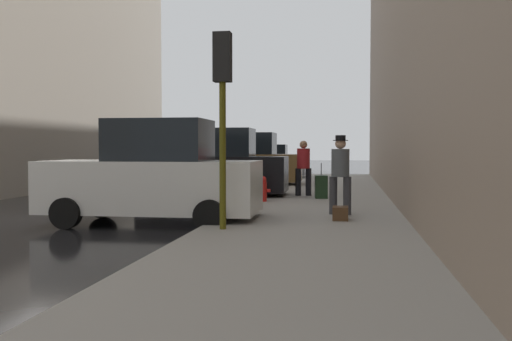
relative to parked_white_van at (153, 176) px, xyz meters
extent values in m
plane|color=black|center=(-2.65, 0.54, -1.03)|extent=(120.00, 120.00, 0.00)
cube|color=gray|center=(3.35, 0.54, -0.96)|extent=(4.00, 40.00, 0.15)
cube|color=silver|center=(-0.05, 0.00, -0.21)|extent=(4.63, 1.90, 1.10)
cube|color=black|center=(0.15, 0.00, 0.77)|extent=(2.09, 1.59, 0.90)
cylinder|color=black|center=(-1.55, 0.90, -0.71)|extent=(0.64, 0.23, 0.64)
cylinder|color=black|center=(-1.53, -0.94, -0.71)|extent=(0.64, 0.23, 0.64)
cylinder|color=black|center=(1.44, 0.94, -0.71)|extent=(0.64, 0.23, 0.64)
cylinder|color=black|center=(1.46, -0.90, -0.71)|extent=(0.64, 0.23, 0.64)
cube|color=black|center=(-0.05, 5.85, -0.21)|extent=(4.65, 1.96, 1.10)
cube|color=black|center=(0.15, 5.85, 0.77)|extent=(2.11, 1.62, 0.90)
cylinder|color=black|center=(-1.56, 6.73, -0.71)|extent=(0.65, 0.24, 0.64)
cylinder|color=black|center=(-1.52, 4.89, -0.71)|extent=(0.65, 0.24, 0.64)
cylinder|color=black|center=(1.42, 6.80, -0.71)|extent=(0.65, 0.24, 0.64)
cylinder|color=black|center=(1.47, 4.96, -0.71)|extent=(0.65, 0.24, 0.64)
cube|color=brown|center=(-0.05, 11.36, -0.21)|extent=(4.61, 1.86, 1.10)
cube|color=black|center=(0.15, 11.36, 0.77)|extent=(2.08, 1.57, 0.90)
cylinder|color=black|center=(-1.54, 12.29, -0.71)|extent=(0.64, 0.22, 0.64)
cylinder|color=black|center=(-1.54, 10.45, -0.71)|extent=(0.64, 0.22, 0.64)
cylinder|color=black|center=(1.45, 12.27, -0.71)|extent=(0.64, 0.22, 0.64)
cylinder|color=black|center=(1.45, 10.43, -0.71)|extent=(0.64, 0.22, 0.64)
cube|color=slate|center=(-0.05, 16.85, -0.34)|extent=(4.26, 1.98, 0.84)
cube|color=black|center=(0.15, 16.85, 0.41)|extent=(1.94, 1.63, 0.70)
cylinder|color=black|center=(-1.44, 17.72, -0.71)|extent=(0.65, 0.24, 0.64)
cylinder|color=black|center=(-1.38, 15.88, -0.71)|extent=(0.65, 0.24, 0.64)
cylinder|color=black|center=(1.29, 17.81, -0.71)|extent=(0.65, 0.24, 0.64)
cylinder|color=black|center=(1.35, 15.97, -0.71)|extent=(0.65, 0.24, 0.64)
cylinder|color=red|center=(1.80, 3.93, -0.61)|extent=(0.22, 0.22, 0.55)
sphere|color=red|center=(1.80, 3.93, -0.28)|extent=(0.20, 0.20, 0.20)
cylinder|color=red|center=(1.64, 3.93, -0.58)|extent=(0.10, 0.09, 0.09)
cylinder|color=red|center=(1.96, 3.93, -0.58)|extent=(0.10, 0.09, 0.09)
cylinder|color=#514C0F|center=(1.85, -1.48, 0.92)|extent=(0.12, 0.12, 3.60)
cube|color=black|center=(1.85, -1.48, 2.27)|extent=(0.32, 0.24, 0.90)
sphere|color=red|center=(1.85, -1.35, 2.55)|extent=(0.14, 0.14, 0.14)
sphere|color=yellow|center=(1.85, -1.35, 2.27)|extent=(0.14, 0.14, 0.14)
sphere|color=green|center=(1.85, -1.35, 1.99)|extent=(0.14, 0.14, 0.14)
cylinder|color=black|center=(2.93, 6.04, -0.46)|extent=(0.19, 0.19, 0.85)
cylinder|color=black|center=(2.61, 6.02, -0.46)|extent=(0.19, 0.19, 0.85)
cylinder|color=#A51E23|center=(2.77, 6.03, 0.28)|extent=(0.42, 0.42, 0.62)
sphere|color=#997051|center=(2.77, 6.03, 0.71)|extent=(0.24, 0.24, 0.24)
cylinder|color=#333338|center=(4.12, 1.13, -0.46)|extent=(0.22, 0.22, 0.85)
cylinder|color=#333338|center=(3.81, 1.21, -0.46)|extent=(0.22, 0.22, 0.85)
cylinder|color=#4C5156|center=(3.96, 1.17, 0.28)|extent=(0.48, 0.48, 0.62)
sphere|color=tan|center=(3.96, 1.17, 0.71)|extent=(0.24, 0.24, 0.24)
cylinder|color=black|center=(3.96, 1.17, 0.78)|extent=(0.34, 0.34, 0.02)
cylinder|color=black|center=(3.96, 1.17, 0.84)|extent=(0.23, 0.23, 0.11)
cube|color=black|center=(3.36, 5.26, -0.54)|extent=(0.41, 0.59, 0.68)
cylinder|color=#333333|center=(3.36, 5.26, -0.02)|extent=(0.02, 0.02, 0.36)
cube|color=#472D19|center=(3.98, 0.18, -0.74)|extent=(0.32, 0.44, 0.28)
camera|label=1|loc=(4.10, -11.70, 0.63)|focal=40.00mm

